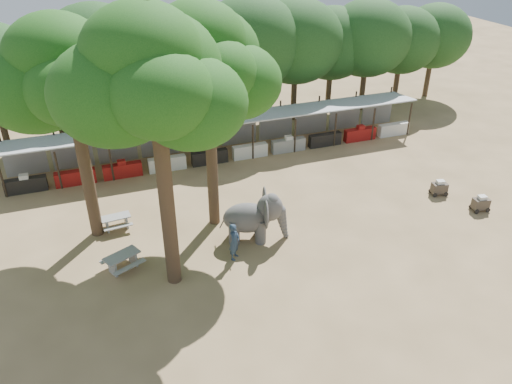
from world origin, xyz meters
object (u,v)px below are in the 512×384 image
object	(u,v)px
yard_tree_left	(65,77)
yard_tree_center	(150,80)
elephant	(255,217)
cart_front	(481,203)
handler	(234,242)
picnic_table_far	(116,221)
cart_back	(439,188)
picnic_table_near	(122,260)
yard_tree_back	(203,63)

from	to	relation	value
yard_tree_left	yard_tree_center	xyz separation A→B (m)	(3.00, -5.00, 1.01)
yard_tree_left	elephant	world-z (taller)	yard_tree_left
cart_front	handler	bearing A→B (deg)	-174.51
cart_front	yard_tree_center	bearing A→B (deg)	-172.75
yard_tree_center	elephant	size ratio (longest dim) A/B	3.47
picnic_table_far	cart_back	bearing A→B (deg)	-13.60
handler	cart_back	distance (m)	13.25
picnic_table_near	cart_back	xyz separation A→B (m)	(18.26, 0.85, -0.07)
yard_tree_center	yard_tree_back	distance (m)	5.04
yard_tree_back	elephant	size ratio (longest dim) A/B	3.28
elephant	picnic_table_far	xyz separation A→B (m)	(-6.52, 3.30, -0.80)
yard_tree_center	cart_back	distance (m)	18.64
picnic_table_near	picnic_table_far	world-z (taller)	picnic_table_near
cart_back	handler	bearing A→B (deg)	-161.62
picnic_table_near	cart_back	distance (m)	18.28
handler	cart_back	size ratio (longest dim) A/B	1.82
yard_tree_back	handler	bearing A→B (deg)	-86.93
yard_tree_left	picnic_table_near	distance (m)	8.55
picnic_table_near	yard_tree_left	bearing A→B (deg)	81.27
handler	picnic_table_near	world-z (taller)	handler
yard_tree_center	cart_back	xyz separation A→B (m)	(16.31, 2.22, -8.75)
picnic_table_far	cart_back	world-z (taller)	cart_back
elephant	handler	size ratio (longest dim) A/B	1.82
picnic_table_far	cart_back	distance (m)	18.37
yard_tree_left	handler	size ratio (longest dim) A/B	5.77
handler	cart_back	world-z (taller)	handler
picnic_table_near	picnic_table_far	xyz separation A→B (m)	(0.10, 3.58, -0.05)
yard_tree_center	picnic_table_near	distance (m)	9.00
yard_tree_back	picnic_table_near	xyz separation A→B (m)	(-4.95, -2.63, -8.01)
elephant	cart_back	world-z (taller)	elephant
yard_tree_center	picnic_table_far	bearing A→B (deg)	110.58
elephant	handler	bearing A→B (deg)	-123.61
picnic_table_far	cart_back	xyz separation A→B (m)	(18.17, -2.73, -0.02)
elephant	cart_front	bearing A→B (deg)	9.08
picnic_table_near	cart_front	bearing A→B (deg)	-28.97
elephant	cart_front	xyz separation A→B (m)	(12.68, -1.69, -0.83)
cart_front	yard_tree_back	bearing A→B (deg)	171.64
yard_tree_center	picnic_table_far	world-z (taller)	yard_tree_center
handler	yard_tree_left	bearing A→B (deg)	91.90
elephant	cart_back	size ratio (longest dim) A/B	3.30
yard_tree_center	elephant	xyz separation A→B (m)	(4.66, 1.65, -7.92)
handler	cart_back	xyz separation A→B (m)	(13.12, 1.79, -0.50)
yard_tree_center	handler	size ratio (longest dim) A/B	6.31
yard_tree_left	picnic_table_far	xyz separation A→B (m)	(1.14, -0.06, -7.72)
yard_tree_back	handler	distance (m)	8.39
yard_tree_center	yard_tree_back	world-z (taller)	yard_tree_center
picnic_table_near	yard_tree_center	bearing A→B (deg)	-59.79
yard_tree_left	handler	world-z (taller)	yard_tree_left
yard_tree_back	picnic_table_far	xyz separation A→B (m)	(-4.86, 0.94, -8.06)
yard_tree_left	handler	distance (m)	10.57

